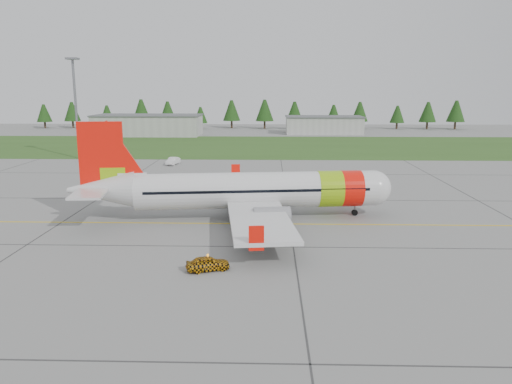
{
  "coord_description": "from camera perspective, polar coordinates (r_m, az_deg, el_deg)",
  "views": [
    {
      "loc": [
        7.8,
        -44.17,
        14.43
      ],
      "look_at": [
        6.32,
        7.63,
        3.6
      ],
      "focal_mm": 35.0,
      "sensor_mm": 36.0,
      "label": 1
    }
  ],
  "objects": [
    {
      "name": "ground",
      "position": [
        47.11,
        -8.02,
        -6.15
      ],
      "size": [
        320.0,
        320.0,
        0.0
      ],
      "primitive_type": "plane",
      "color": "gray",
      "rests_on": "ground"
    },
    {
      "name": "treeline",
      "position": [
        182.58,
        -0.82,
        8.84
      ],
      "size": [
        160.0,
        8.0,
        10.0
      ],
      "primitive_type": null,
      "color": "#1C3F14",
      "rests_on": "ground"
    },
    {
      "name": "floodlight_mast",
      "position": [
        109.73,
        -19.87,
        8.8
      ],
      "size": [
        0.5,
        0.5,
        20.0
      ],
      "primitive_type": "cylinder",
      "color": "slate",
      "rests_on": "ground"
    },
    {
      "name": "taxi_guideline",
      "position": [
        54.68,
        -6.63,
        -3.56
      ],
      "size": [
        120.0,
        0.25,
        0.02
      ],
      "primitive_type": "cube",
      "color": "gold",
      "rests_on": "ground"
    },
    {
      "name": "follow_me_car",
      "position": [
        40.33,
        -5.55,
        -6.58
      ],
      "size": [
        1.58,
        1.71,
        3.49
      ],
      "primitive_type": "imported",
      "rotation": [
        0.0,
        0.0,
        1.9
      ],
      "color": "#EEA00D",
      "rests_on": "ground"
    },
    {
      "name": "aircraft",
      "position": [
        55.89,
        -0.81,
        0.17
      ],
      "size": [
        36.09,
        33.49,
        10.95
      ],
      "rotation": [
        0.0,
        0.0,
        0.12
      ],
      "color": "silver",
      "rests_on": "ground"
    },
    {
      "name": "hangar_east",
      "position": [
        163.51,
        7.74,
        7.55
      ],
      "size": [
        24.0,
        12.0,
        5.2
      ],
      "primitive_type": "cube",
      "color": "#A8A8A3",
      "rests_on": "ground"
    },
    {
      "name": "hangar_west",
      "position": [
        159.14,
        -12.21,
        7.42
      ],
      "size": [
        32.0,
        14.0,
        6.0
      ],
      "primitive_type": "cube",
      "color": "#A8A8A3",
      "rests_on": "ground"
    },
    {
      "name": "grass_strip",
      "position": [
        127.23,
        -1.9,
        5.29
      ],
      "size": [
        320.0,
        50.0,
        0.03
      ],
      "primitive_type": "cube",
      "color": "#30561E",
      "rests_on": "ground"
    },
    {
      "name": "service_van",
      "position": [
        96.91,
        -9.51,
        4.36
      ],
      "size": [
        1.74,
        1.67,
        4.31
      ],
      "primitive_type": "imported",
      "rotation": [
        0.0,
        0.0,
        -0.19
      ],
      "color": "silver",
      "rests_on": "ground"
    }
  ]
}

